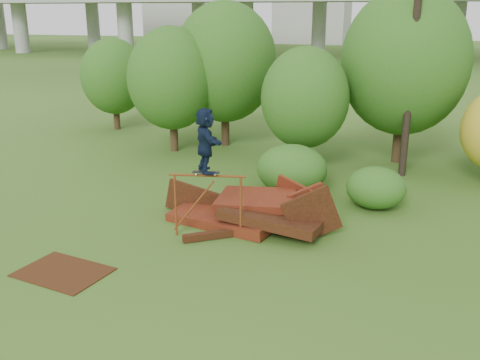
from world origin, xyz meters
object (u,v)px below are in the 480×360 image
(scrap_pile, at_px, (249,212))
(flat_plate, at_px, (63,272))
(skater, at_px, (205,140))
(utility_pole, at_px, (413,57))

(scrap_pile, height_order, flat_plate, scrap_pile)
(skater, height_order, flat_plate, skater)
(flat_plate, relative_size, utility_pole, 0.24)
(scrap_pile, relative_size, utility_pole, 0.64)
(flat_plate, distance_m, utility_pole, 14.05)
(skater, relative_size, utility_pole, 0.20)
(skater, xyz_separation_m, utility_pole, (5.13, 7.76, 1.73))
(scrap_pile, xyz_separation_m, utility_pole, (4.25, 6.53, 4.13))
(utility_pole, bearing_deg, flat_plate, -125.30)
(skater, height_order, utility_pole, utility_pole)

